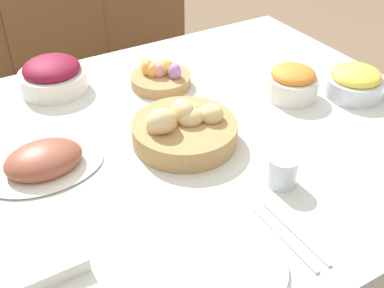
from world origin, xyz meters
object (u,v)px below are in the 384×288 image
object	(u,v)px
bread_basket	(184,128)
dinner_plate	(223,267)
chair_far_right	(153,63)
beet_salad_bowl	(53,75)
knife	(284,239)
chair_far_center	(76,82)
carrot_bowl	(292,82)
spoon	(296,233)
ham_platter	(44,161)
drinking_cup	(282,171)
pineapple_bowl	(355,82)
butter_dish	(48,264)
egg_basket	(160,77)

from	to	relation	value
bread_basket	dinner_plate	bearing A→B (deg)	-109.65
chair_far_right	beet_salad_bowl	xyz separation A→B (m)	(-0.57, -0.50, 0.31)
knife	chair_far_center	bearing A→B (deg)	90.58
carrot_bowl	spoon	xyz separation A→B (m)	(-0.35, -0.44, -0.04)
ham_platter	beet_salad_bowl	xyz separation A→B (m)	(0.14, 0.37, 0.02)
drinking_cup	bread_basket	bearing A→B (deg)	113.24
pineapple_bowl	butter_dish	xyz separation A→B (m)	(-0.98, -0.19, -0.03)
ham_platter	spoon	world-z (taller)	ham_platter
drinking_cup	egg_basket	bearing A→B (deg)	92.38
chair_far_right	beet_salad_bowl	size ratio (longest dim) A/B	4.45
drinking_cup	chair_far_right	bearing A→B (deg)	77.79
dinner_plate	knife	size ratio (longest dim) A/B	1.22
chair_far_right	drinking_cup	distance (m)	1.26
carrot_bowl	butter_dish	distance (m)	0.86
bread_basket	dinner_plate	distance (m)	0.42
ham_platter	butter_dish	xyz separation A→B (m)	(-0.08, -0.30, -0.01)
chair_far_right	pineapple_bowl	distance (m)	1.04
chair_far_right	dinner_plate	distance (m)	1.45
chair_far_right	carrot_bowl	size ratio (longest dim) A/B	5.85
carrot_bowl	dinner_plate	distance (m)	0.69
bread_basket	spoon	world-z (taller)	bread_basket
egg_basket	pineapple_bowl	size ratio (longest dim) A/B	1.07
beet_salad_bowl	drinking_cup	distance (m)	0.76
carrot_bowl	pineapple_bowl	distance (m)	0.19
bread_basket	spoon	size ratio (longest dim) A/B	1.36
pineapple_bowl	spoon	xyz separation A→B (m)	(-0.52, -0.35, -0.04)
chair_far_center	knife	xyz separation A→B (m)	(0.00, -1.33, 0.27)
ham_platter	knife	xyz separation A→B (m)	(0.35, -0.47, -0.02)
carrot_bowl	butter_dish	world-z (taller)	carrot_bowl
butter_dish	spoon	bearing A→B (deg)	-19.67
chair_far_center	egg_basket	size ratio (longest dim) A/B	4.85
chair_far_center	dinner_plate	bearing A→B (deg)	-99.23
carrot_bowl	butter_dish	xyz separation A→B (m)	(-0.81, -0.27, -0.03)
spoon	carrot_bowl	bearing A→B (deg)	50.65
chair_far_center	butter_dish	size ratio (longest dim) A/B	6.60
chair_far_right	egg_basket	xyz separation A→B (m)	(-0.28, -0.64, 0.29)
chair_far_right	spoon	xyz separation A→B (m)	(-0.33, -1.33, 0.27)
carrot_bowl	knife	bearing A→B (deg)	-131.27
chair_far_right	knife	size ratio (longest dim) A/B	4.49
ham_platter	butter_dish	size ratio (longest dim) A/B	2.11
ham_platter	knife	size ratio (longest dim) A/B	1.44
chair_far_center	drinking_cup	world-z (taller)	chair_far_center
spoon	drinking_cup	bearing A→B (deg)	61.46
beet_salad_bowl	butter_dish	world-z (taller)	beet_salad_bowl
chair_far_right	knife	bearing A→B (deg)	-98.99
carrot_bowl	knife	distance (m)	0.58
chair_far_right	chair_far_center	bearing A→B (deg)	-173.79
dinner_plate	drinking_cup	distance (m)	0.29
knife	drinking_cup	bearing A→B (deg)	53.55
bread_basket	drinking_cup	bearing A→B (deg)	-66.76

